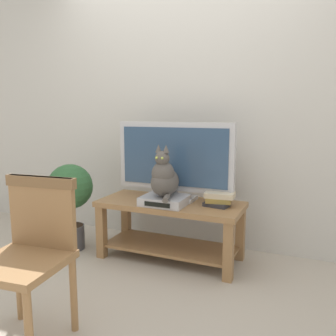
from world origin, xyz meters
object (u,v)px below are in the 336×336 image
at_px(tv_stand, 170,220).
at_px(cat, 164,178).
at_px(tv, 175,159).
at_px(potted_plant, 70,194).
at_px(wooden_chair, 30,246).
at_px(book_stack, 219,199).
at_px(media_box, 165,200).

relative_size(tv_stand, cat, 2.85).
distance_m(tv_stand, cat, 0.39).
relative_size(tv, potted_plant, 1.31).
height_order(tv, potted_plant, tv).
height_order(tv_stand, potted_plant, potted_plant).
height_order(cat, wooden_chair, cat).
bearing_deg(potted_plant, wooden_chair, -61.05).
bearing_deg(cat, book_stack, 19.20).
xyz_separation_m(wooden_chair, potted_plant, (-0.60, 1.09, -0.01)).
height_order(wooden_chair, book_stack, wooden_chair).
bearing_deg(tv, media_box, -92.71).
bearing_deg(cat, wooden_chair, -103.83).
relative_size(book_stack, potted_plant, 0.31).
bearing_deg(wooden_chair, cat, 76.17).
height_order(media_box, cat, cat).
height_order(cat, book_stack, cat).
relative_size(media_box, potted_plant, 0.46).
xyz_separation_m(media_box, potted_plant, (-0.88, -0.06, -0.02)).
height_order(media_box, book_stack, book_stack).
xyz_separation_m(media_box, book_stack, (0.41, 0.12, 0.02)).
xyz_separation_m(tv, media_box, (-0.01, -0.18, -0.31)).
xyz_separation_m(tv, book_stack, (0.40, -0.06, -0.28)).
relative_size(tv, cat, 2.43).
distance_m(tv_stand, media_box, 0.21).
distance_m(wooden_chair, potted_plant, 1.25).
relative_size(media_box, cat, 0.84).
bearing_deg(wooden_chair, tv_stand, 77.02).
bearing_deg(tv_stand, cat, -93.84).
bearing_deg(book_stack, cat, -160.80).
bearing_deg(tv, book_stack, -7.93).
xyz_separation_m(tv_stand, potted_plant, (-0.89, -0.16, 0.17)).
bearing_deg(tv_stand, media_box, -95.28).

